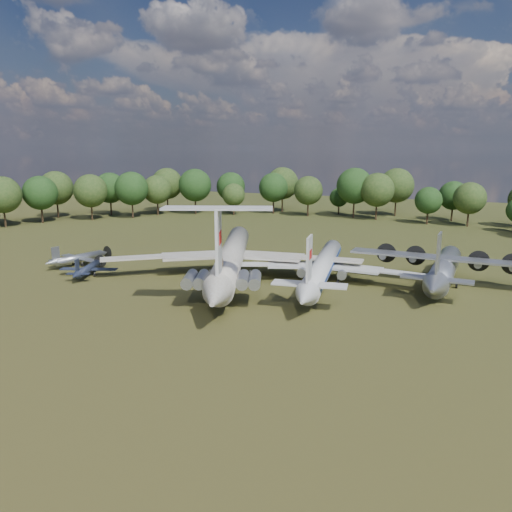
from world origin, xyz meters
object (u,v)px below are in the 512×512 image
at_px(il62_airliner, 231,262).
at_px(an12_transport, 444,272).
at_px(small_prop_west, 88,271).
at_px(person_on_il62, 222,262).
at_px(small_prop_northwest, 79,260).
at_px(tu104_jet, 322,270).

height_order(il62_airliner, an12_transport, il62_airliner).
bearing_deg(il62_airliner, small_prop_west, 178.86).
bearing_deg(person_on_il62, il62_airliner, -72.52).
xyz_separation_m(small_prop_northwest, person_on_il62, (35.45, -11.13, 5.25)).
relative_size(small_prop_west, person_on_il62, 8.12).
height_order(tu104_jet, small_prop_west, tu104_jet).
distance_m(il62_airliner, person_on_il62, 15.80).
xyz_separation_m(il62_airliner, person_on_il62, (5.81, -14.25, 3.55)).
distance_m(il62_airliner, an12_transport, 33.73).
xyz_separation_m(il62_airliner, small_prop_west, (-22.53, -8.67, -1.80)).
bearing_deg(small_prop_west, person_on_il62, -31.99).
relative_size(tu104_jet, small_prop_west, 3.31).
bearing_deg(tu104_jet, an12_transport, 11.60).
relative_size(tu104_jet, an12_transport, 1.31).
height_order(small_prop_west, small_prop_northwest, small_prop_northwest).
height_order(tu104_jet, small_prop_northwest, tu104_jet).
xyz_separation_m(il62_airliner, tu104_jet, (14.77, 2.74, -0.59)).
bearing_deg(person_on_il62, tu104_jet, -122.49).
xyz_separation_m(il62_airliner, small_prop_northwest, (-29.64, -3.12, -1.70)).
distance_m(an12_transport, person_on_il62, 35.88).
relative_size(il62_airliner, small_prop_northwest, 3.92).
xyz_separation_m(an12_transport, small_prop_northwest, (-61.99, -12.66, -1.12)).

